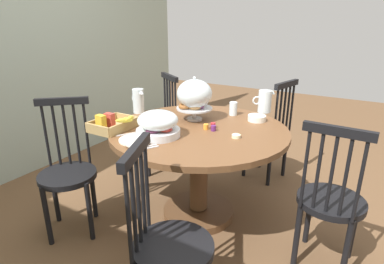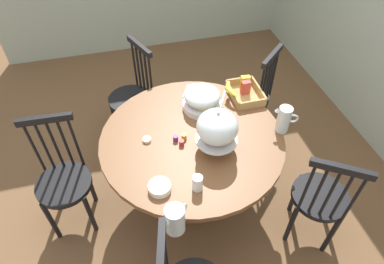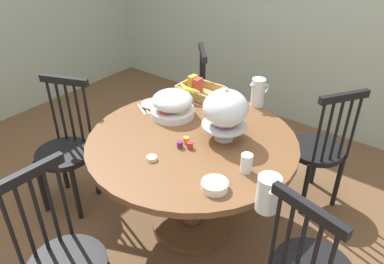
% 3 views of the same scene
% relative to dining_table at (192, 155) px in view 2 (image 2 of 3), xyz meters
% --- Properties ---
extents(ground_plane, '(10.00, 10.00, 0.00)m').
position_rel_dining_table_xyz_m(ground_plane, '(-0.12, 0.05, -0.55)').
color(ground_plane, brown).
extents(dining_table, '(1.30, 1.30, 0.74)m').
position_rel_dining_table_xyz_m(dining_table, '(0.00, 0.00, 0.00)').
color(dining_table, brown).
rests_on(dining_table, ground_plane).
extents(windsor_chair_by_cabinet, '(0.46, 0.46, 0.97)m').
position_rel_dining_table_xyz_m(windsor_chair_by_cabinet, '(0.54, 0.78, -0.09)').
color(windsor_chair_by_cabinet, black).
rests_on(windsor_chair_by_cabinet, ground_plane).
extents(windsor_chair_facing_door, '(0.47, 0.47, 0.97)m').
position_rel_dining_table_xyz_m(windsor_chair_facing_door, '(-0.62, 0.72, -0.09)').
color(windsor_chair_facing_door, black).
rests_on(windsor_chair_facing_door, ground_plane).
extents(windsor_chair_far_side, '(0.43, 0.43, 0.97)m').
position_rel_dining_table_xyz_m(windsor_chair_far_side, '(-0.89, -0.34, -0.09)').
color(windsor_chair_far_side, black).
rests_on(windsor_chair_far_side, ground_plane).
extents(windsor_chair_host_seat, '(0.40, 0.40, 0.97)m').
position_rel_dining_table_xyz_m(windsor_chair_host_seat, '(-0.07, -0.95, -0.09)').
color(windsor_chair_host_seat, black).
rests_on(windsor_chair_host_seat, ground_plane).
extents(pastry_stand_with_dome, '(0.28, 0.28, 0.34)m').
position_rel_dining_table_xyz_m(pastry_stand_with_dome, '(0.15, 0.13, 0.39)').
color(pastry_stand_with_dome, silver).
rests_on(pastry_stand_with_dome, dining_table).
extents(fruit_platter_covered, '(0.30, 0.30, 0.18)m').
position_rel_dining_table_xyz_m(fruit_platter_covered, '(-0.29, 0.16, 0.28)').
color(fruit_platter_covered, silver).
rests_on(fruit_platter_covered, dining_table).
extents(orange_juice_pitcher, '(0.14, 0.17, 0.19)m').
position_rel_dining_table_xyz_m(orange_juice_pitcher, '(0.66, -0.27, 0.28)').
color(orange_juice_pitcher, silver).
rests_on(orange_juice_pitcher, dining_table).
extents(milk_pitcher, '(0.09, 0.17, 0.20)m').
position_rel_dining_table_xyz_m(milk_pitcher, '(0.09, 0.64, 0.29)').
color(milk_pitcher, silver).
rests_on(milk_pitcher, dining_table).
extents(cereal_basket, '(0.32, 0.30, 0.12)m').
position_rel_dining_table_xyz_m(cereal_basket, '(-0.35, 0.51, 0.24)').
color(cereal_basket, tan).
rests_on(cereal_basket, dining_table).
extents(china_plate_large, '(0.22, 0.22, 0.01)m').
position_rel_dining_table_xyz_m(china_plate_large, '(-0.43, 0.23, 0.20)').
color(china_plate_large, white).
rests_on(china_plate_large, dining_table).
extents(china_plate_small, '(0.15, 0.15, 0.01)m').
position_rel_dining_table_xyz_m(china_plate_small, '(-0.49, 0.17, 0.21)').
color(china_plate_small, white).
rests_on(china_plate_small, china_plate_large).
extents(cereal_bowl, '(0.14, 0.14, 0.04)m').
position_rel_dining_table_xyz_m(cereal_bowl, '(0.38, -0.30, 0.22)').
color(cereal_bowl, white).
rests_on(cereal_bowl, dining_table).
extents(drinking_glass, '(0.06, 0.06, 0.11)m').
position_rel_dining_table_xyz_m(drinking_glass, '(0.43, -0.08, 0.25)').
color(drinking_glass, silver).
rests_on(drinking_glass, dining_table).
extents(butter_dish, '(0.06, 0.06, 0.02)m').
position_rel_dining_table_xyz_m(butter_dish, '(-0.04, -0.31, 0.20)').
color(butter_dish, beige).
rests_on(butter_dish, dining_table).
extents(jam_jar_strawberry, '(0.04, 0.04, 0.04)m').
position_rel_dining_table_xyz_m(jam_jar_strawberry, '(0.05, -0.09, 0.21)').
color(jam_jar_strawberry, '#B7282D').
rests_on(jam_jar_strawberry, dining_table).
extents(jam_jar_apricot, '(0.04, 0.04, 0.04)m').
position_rel_dining_table_xyz_m(jam_jar_apricot, '(0.00, -0.06, 0.21)').
color(jam_jar_apricot, orange).
rests_on(jam_jar_apricot, dining_table).
extents(jam_jar_grape, '(0.04, 0.04, 0.04)m').
position_rel_dining_table_xyz_m(jam_jar_grape, '(0.00, -0.12, 0.21)').
color(jam_jar_grape, '#5B2366').
rests_on(jam_jar_grape, dining_table).
extents(table_knife, '(0.16, 0.09, 0.01)m').
position_rel_dining_table_xyz_m(table_knife, '(-0.50, 0.11, 0.20)').
color(table_knife, silver).
rests_on(table_knife, dining_table).
extents(dinner_fork, '(0.16, 0.09, 0.01)m').
position_rel_dining_table_xyz_m(dinner_fork, '(-0.51, 0.08, 0.20)').
color(dinner_fork, silver).
rests_on(dinner_fork, dining_table).
extents(soup_spoon, '(0.16, 0.09, 0.01)m').
position_rel_dining_table_xyz_m(soup_spoon, '(-0.37, 0.36, 0.20)').
color(soup_spoon, silver).
rests_on(soup_spoon, dining_table).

